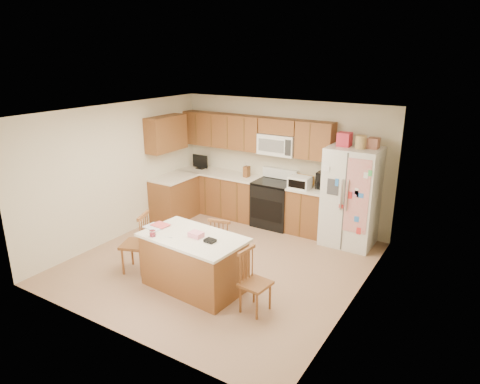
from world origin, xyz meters
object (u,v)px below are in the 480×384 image
Objects in this scene: refrigerator at (351,196)px; windsor_chair_back at (222,244)px; stove at (274,203)px; windsor_chair_right at (254,283)px; island at (194,262)px; windsor_chair_left at (137,244)px.

refrigerator reaches higher than windsor_chair_back.
windsor_chair_right is at bearing -67.57° from stove.
windsor_chair_left is at bearing -176.60° from island.
windsor_chair_back is (-1.42, -2.02, -0.50)m from refrigerator.
windsor_chair_left is (-2.54, -2.79, -0.46)m from refrigerator.
windsor_chair_right is (-0.39, -2.79, -0.50)m from refrigerator.
stove is 2.79m from island.
refrigerator is 3.13m from island.
windsor_chair_left is 1.36m from windsor_chair_back.
island is (0.12, -2.79, -0.05)m from stove.
windsor_chair_back is at bearing -125.07° from refrigerator.
refrigerator is 2.86m from windsor_chair_right.
stove is 1.15× the size of windsor_chair_left.
windsor_chair_left is at bearing -108.75° from stove.
refrigerator is at bearing 47.71° from windsor_chair_left.
stove reaches higher than windsor_chair_right.
refrigerator is at bearing 61.92° from island.
island reaches higher than windsor_chair_back.
stove is 0.69× the size of island.
refrigerator is 2.31× the size of windsor_chair_right.
refrigerator reaches higher than windsor_chair_right.
windsor_chair_right is at bearing 0.07° from windsor_chair_left.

